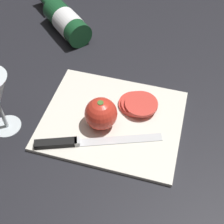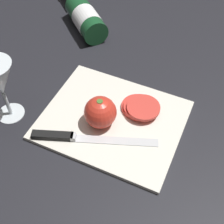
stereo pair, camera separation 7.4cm
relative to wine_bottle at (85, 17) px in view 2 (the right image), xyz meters
name	(u,v)px [view 2 (the right image)]	position (x,y,z in m)	size (l,w,h in m)	color
ground_plane	(135,129)	(-0.31, 0.32, -0.04)	(3.00, 3.00, 0.00)	black
cutting_board	(112,121)	(-0.24, 0.32, -0.03)	(0.34, 0.28, 0.01)	silver
wine_bottle	(85,17)	(0.00, 0.00, 0.00)	(0.26, 0.24, 0.08)	#194C28
whole_tomato	(100,112)	(-0.22, 0.34, 0.01)	(0.08, 0.08, 0.08)	red
knife	(68,137)	(-0.17, 0.42, -0.02)	(0.29, 0.12, 0.01)	silver
tomato_slice_stack_near	(140,107)	(-0.30, 0.27, -0.02)	(0.10, 0.09, 0.02)	#D63D33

